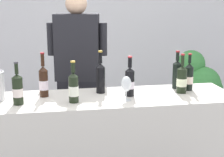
# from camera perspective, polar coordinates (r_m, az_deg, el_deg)

# --- Properties ---
(wall_back) EXTENTS (8.00, 0.10, 2.80)m
(wall_back) POSITION_cam_1_polar(r_m,az_deg,el_deg) (5.15, -6.35, 9.90)
(wall_back) COLOR white
(wall_back) RESTS_ON ground_plane
(counter) EXTENTS (2.25, 0.60, 0.94)m
(counter) POSITION_cam_1_polar(r_m,az_deg,el_deg) (2.83, -2.52, -12.39)
(counter) COLOR beige
(counter) RESTS_ON ground_plane
(wine_bottle_0) EXTENTS (0.07, 0.07, 0.36)m
(wine_bottle_0) POSITION_cam_1_polar(r_m,az_deg,el_deg) (2.76, -1.97, 0.30)
(wine_bottle_0) COLOR black
(wine_bottle_0) RESTS_ON counter
(wine_bottle_1) EXTENTS (0.07, 0.07, 0.32)m
(wine_bottle_1) POSITION_cam_1_polar(r_m,az_deg,el_deg) (2.92, 13.04, 0.31)
(wine_bottle_1) COLOR black
(wine_bottle_1) RESTS_ON counter
(wine_bottle_2) EXTENTS (0.07, 0.07, 0.33)m
(wine_bottle_2) POSITION_cam_1_polar(r_m,az_deg,el_deg) (2.68, 3.04, -0.46)
(wine_bottle_2) COLOR black
(wine_bottle_2) RESTS_ON counter
(wine_bottle_4) EXTENTS (0.07, 0.07, 0.33)m
(wine_bottle_4) POSITION_cam_1_polar(r_m,az_deg,el_deg) (2.96, 11.05, 0.83)
(wine_bottle_4) COLOR black
(wine_bottle_4) RESTS_ON counter
(wine_bottle_5) EXTENTS (0.08, 0.08, 0.32)m
(wine_bottle_5) POSITION_cam_1_polar(r_m,az_deg,el_deg) (2.55, -15.86, -1.77)
(wine_bottle_5) COLOR black
(wine_bottle_5) RESTS_ON counter
(wine_bottle_6) EXTENTS (0.09, 0.09, 0.33)m
(wine_bottle_6) POSITION_cam_1_polar(r_m,az_deg,el_deg) (2.82, 11.87, -0.15)
(wine_bottle_6) COLOR black
(wine_bottle_6) RESTS_ON counter
(wine_bottle_7) EXTENTS (0.07, 0.07, 0.36)m
(wine_bottle_7) POSITION_cam_1_polar(r_m,az_deg,el_deg) (2.71, -11.66, -0.44)
(wine_bottle_7) COLOR black
(wine_bottle_7) RESTS_ON counter
(wine_bottle_8) EXTENTS (0.08, 0.08, 0.32)m
(wine_bottle_8) POSITION_cam_1_polar(r_m,az_deg,el_deg) (2.52, -6.61, -1.50)
(wine_bottle_8) COLOR black
(wine_bottle_8) RESTS_ON counter
(wine_glass) EXTENTS (0.08, 0.08, 0.19)m
(wine_glass) POSITION_cam_1_polar(r_m,az_deg,el_deg) (2.55, 2.46, -1.09)
(wine_glass) COLOR silver
(wine_glass) RESTS_ON counter
(person_server) EXTENTS (0.57, 0.32, 1.76)m
(person_server) POSITION_cam_1_polar(r_m,az_deg,el_deg) (3.31, -5.82, -1.32)
(person_server) COLOR black
(person_server) RESTS_ON ground_plane
(potted_shrub) EXTENTS (0.54, 0.51, 1.11)m
(potted_shrub) POSITION_cam_1_polar(r_m,az_deg,el_deg) (4.16, 14.72, -1.84)
(potted_shrub) COLOR brown
(potted_shrub) RESTS_ON ground_plane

